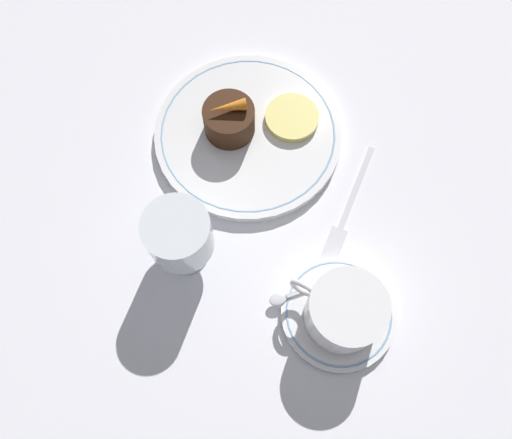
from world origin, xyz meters
TOP-DOWN VIEW (x-y plane):
  - ground_plane at (0.00, 0.00)m, footprint 3.00×3.00m
  - dinner_plate at (0.03, -0.04)m, footprint 0.26×0.26m
  - saucer at (-0.19, 0.12)m, footprint 0.14×0.14m
  - coffee_cup at (-0.20, 0.13)m, footprint 0.12×0.09m
  - spoon at (-0.14, 0.12)m, footprint 0.09×0.10m
  - wine_glass at (0.01, 0.15)m, footprint 0.08×0.08m
  - fork at (-0.15, 0.00)m, footprint 0.03×0.18m
  - dessert_cake at (0.05, -0.03)m, footprint 0.07×0.07m
  - carrot_garnish at (0.05, -0.03)m, footprint 0.05×0.04m
  - pineapple_slice at (-0.02, -0.09)m, footprint 0.08×0.08m

SIDE VIEW (x-z plane):
  - ground_plane at x=0.00m, z-range 0.00..0.00m
  - fork at x=-0.15m, z-range 0.00..0.01m
  - saucer at x=-0.19m, z-range 0.00..0.01m
  - dinner_plate at x=0.03m, z-range 0.00..0.02m
  - spoon at x=-0.14m, z-range 0.01..0.01m
  - pineapple_slice at x=-0.02m, z-range 0.01..0.02m
  - dessert_cake at x=0.05m, z-range 0.01..0.06m
  - coffee_cup at x=-0.20m, z-range 0.01..0.08m
  - carrot_garnish at x=0.05m, z-range 0.06..0.07m
  - wine_glass at x=0.01m, z-range 0.02..0.12m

